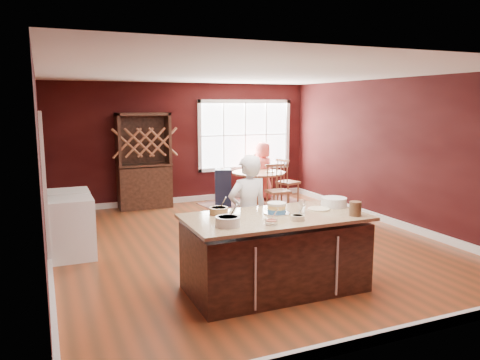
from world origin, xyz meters
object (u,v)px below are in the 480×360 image
at_px(kitchen_island, 275,254).
at_px(chair_south, 278,189).
at_px(toddler, 221,169).
at_px(high_chair, 223,187).
at_px(washer, 72,228).
at_px(dryer, 70,218).
at_px(baker, 248,214).
at_px(seated_woman, 263,171).
at_px(dining_table, 259,182).
at_px(layer_cake, 277,208).
at_px(chair_east, 288,180).
at_px(hutch, 144,161).
at_px(chair_north, 257,175).

relative_size(kitchen_island, chair_south, 2.12).
bearing_deg(toddler, high_chair, -89.05).
height_order(washer, dryer, dryer).
relative_size(kitchen_island, baker, 1.37).
relative_size(seated_woman, dryer, 1.51).
xyz_separation_m(dining_table, layer_cake, (-1.79, -4.30, 0.45)).
distance_m(chair_east, hutch, 3.25).
bearing_deg(chair_south, chair_east, 52.52).
relative_size(chair_south, seated_woman, 0.75).
height_order(dining_table, chair_north, chair_north).
distance_m(toddler, hutch, 1.68).
bearing_deg(dryer, dining_table, 21.17).
bearing_deg(high_chair, baker, -87.58).
relative_size(baker, hutch, 0.77).
bearing_deg(hutch, high_chair, -16.66).
bearing_deg(chair_north, baker, 54.49).
xyz_separation_m(chair_south, washer, (-4.07, -1.33, -0.06)).
bearing_deg(chair_south, seated_woman, 78.36).
distance_m(dining_table, hutch, 2.53).
relative_size(chair_north, high_chair, 1.27).
relative_size(chair_south, toddler, 3.93).
distance_m(baker, seated_woman, 4.76).
xyz_separation_m(kitchen_island, high_chair, (1.11, 4.65, -0.01)).
bearing_deg(toddler, chair_east, -12.32).
distance_m(baker, chair_east, 4.55).
bearing_deg(baker, toddler, -109.02).
relative_size(layer_cake, chair_north, 0.30).
height_order(baker, layer_cake, baker).
bearing_deg(toddler, hutch, 166.58).
distance_m(dining_table, washer, 4.60).
bearing_deg(toddler, chair_south, -57.51).
xyz_separation_m(kitchen_island, dining_table, (1.86, 4.40, 0.10)).
xyz_separation_m(seated_woman, high_chair, (-1.11, -0.27, -0.25)).
bearing_deg(chair_south, baker, -122.88).
relative_size(baker, chair_north, 1.44).
height_order(high_chair, washer, washer).
relative_size(toddler, dryer, 0.29).
bearing_deg(chair_north, washer, 25.76).
bearing_deg(toddler, kitchen_island, -103.15).
relative_size(seated_woman, toddler, 5.23).
height_order(layer_cake, toddler, layer_cake).
bearing_deg(chair_east, washer, 98.25).
xyz_separation_m(toddler, hutch, (-1.62, 0.39, 0.21)).
bearing_deg(washer, dryer, 90.00).
xyz_separation_m(hutch, washer, (-1.67, -2.94, -0.58)).
xyz_separation_m(seated_woman, hutch, (-2.73, 0.21, 0.34)).
height_order(baker, toddler, baker).
height_order(layer_cake, chair_east, layer_cake).
height_order(kitchen_island, chair_north, chair_north).
xyz_separation_m(baker, high_chair, (1.15, 3.92, -0.36)).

